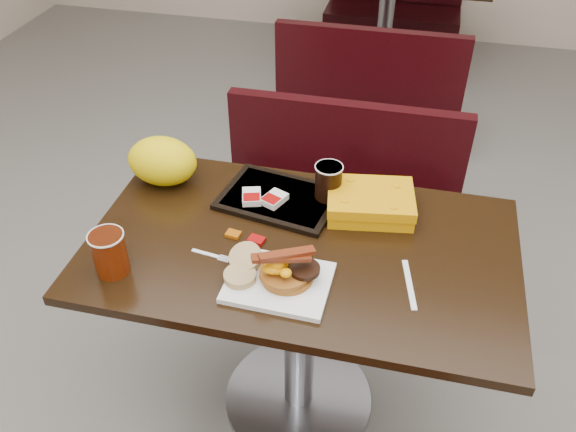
% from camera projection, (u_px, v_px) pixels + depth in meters
% --- Properties ---
extents(floor, '(6.00, 7.00, 0.01)m').
position_uv_depth(floor, '(298.00, 400.00, 2.14)').
color(floor, slate).
rests_on(floor, ground).
extents(table_near, '(1.20, 0.70, 0.75)m').
position_uv_depth(table_near, '(300.00, 332.00, 1.90)').
color(table_near, black).
rests_on(table_near, floor).
extents(bench_near_n, '(1.00, 0.46, 0.72)m').
position_uv_depth(bench_near_n, '(336.00, 205.00, 2.45)').
color(bench_near_n, black).
rests_on(bench_near_n, floor).
extents(table_far, '(1.20, 0.70, 0.75)m').
position_uv_depth(table_far, '(384.00, 30.00, 3.88)').
color(table_far, black).
rests_on(table_far, floor).
extents(bench_far_s, '(1.00, 0.46, 0.72)m').
position_uv_depth(bench_far_s, '(371.00, 79.00, 3.36)').
color(bench_far_s, black).
rests_on(bench_far_s, floor).
extents(platter, '(0.27, 0.21, 0.02)m').
position_uv_depth(platter, '(279.00, 283.00, 1.54)').
color(platter, white).
rests_on(platter, table_near).
extents(pancake_stack, '(0.14, 0.14, 0.03)m').
position_uv_depth(pancake_stack, '(287.00, 273.00, 1.54)').
color(pancake_stack, '#9A4B19').
rests_on(pancake_stack, platter).
extents(sausage_patty, '(0.10, 0.10, 0.01)m').
position_uv_depth(sausage_patty, '(305.00, 269.00, 1.52)').
color(sausage_patty, black).
rests_on(sausage_patty, pancake_stack).
extents(scrambled_eggs, '(0.10, 0.09, 0.05)m').
position_uv_depth(scrambled_eggs, '(277.00, 263.00, 1.51)').
color(scrambled_eggs, orange).
rests_on(scrambled_eggs, pancake_stack).
extents(bacon_strips, '(0.17, 0.12, 0.01)m').
position_uv_depth(bacon_strips, '(281.00, 257.00, 1.48)').
color(bacon_strips, '#450404').
rests_on(bacon_strips, scrambled_eggs).
extents(muffin_bottom, '(0.11, 0.11, 0.02)m').
position_uv_depth(muffin_bottom, '(240.00, 276.00, 1.53)').
color(muffin_bottom, tan).
rests_on(muffin_bottom, platter).
extents(muffin_top, '(0.11, 0.11, 0.05)m').
position_uv_depth(muffin_top, '(246.00, 257.00, 1.57)').
color(muffin_top, tan).
rests_on(muffin_top, platter).
extents(coffee_cup_near, '(0.11, 0.11, 0.12)m').
position_uv_depth(coffee_cup_near, '(110.00, 253.00, 1.55)').
color(coffee_cup_near, maroon).
rests_on(coffee_cup_near, table_near).
extents(fork, '(0.12, 0.04, 0.00)m').
position_uv_depth(fork, '(206.00, 253.00, 1.64)').
color(fork, white).
rests_on(fork, table_near).
extents(knife, '(0.05, 0.18, 0.00)m').
position_uv_depth(knife, '(409.00, 284.00, 1.54)').
color(knife, white).
rests_on(knife, table_near).
extents(condiment_syrup, '(0.05, 0.04, 0.01)m').
position_uv_depth(condiment_syrup, '(233.00, 234.00, 1.70)').
color(condiment_syrup, '#9F4806').
rests_on(condiment_syrup, table_near).
extents(condiment_ketchup, '(0.05, 0.04, 0.01)m').
position_uv_depth(condiment_ketchup, '(256.00, 240.00, 1.67)').
color(condiment_ketchup, '#8C0504').
rests_on(condiment_ketchup, table_near).
extents(tray, '(0.38, 0.30, 0.02)m').
position_uv_depth(tray, '(279.00, 198.00, 1.82)').
color(tray, black).
rests_on(tray, table_near).
extents(hashbrown_sleeve_left, '(0.08, 0.09, 0.02)m').
position_uv_depth(hashbrown_sleeve_left, '(252.00, 197.00, 1.80)').
color(hashbrown_sleeve_left, silver).
rests_on(hashbrown_sleeve_left, tray).
extents(hashbrown_sleeve_right, '(0.08, 0.09, 0.02)m').
position_uv_depth(hashbrown_sleeve_right, '(274.00, 199.00, 1.79)').
color(hashbrown_sleeve_right, silver).
rests_on(hashbrown_sleeve_right, tray).
extents(coffee_cup_far, '(0.10, 0.10, 0.11)m').
position_uv_depth(coffee_cup_far, '(328.00, 182.00, 1.78)').
color(coffee_cup_far, black).
rests_on(coffee_cup_far, tray).
extents(clamshell, '(0.28, 0.23, 0.07)m').
position_uv_depth(clamshell, '(370.00, 202.00, 1.76)').
color(clamshell, orange).
rests_on(clamshell, table_near).
extents(paper_bag, '(0.26, 0.23, 0.15)m').
position_uv_depth(paper_bag, '(162.00, 161.00, 1.86)').
color(paper_bag, '#FAED08').
rests_on(paper_bag, table_near).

